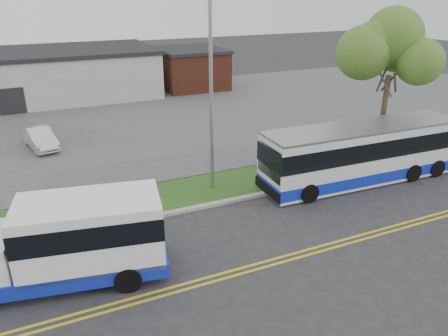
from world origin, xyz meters
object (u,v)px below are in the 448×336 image
tree_east (392,51)px  shuttle_bus (68,240)px  pedestrian (50,209)px  parked_car_a (40,138)px  streetlight_near (212,87)px  transit_bus (361,153)px

tree_east → shuttle_bus: tree_east is taller
pedestrian → parked_car_a: size_ratio=0.39×
tree_east → streetlight_near: size_ratio=0.88×
tree_east → pedestrian: bearing=-177.3°
shuttle_bus → transit_bus: size_ratio=0.73×
streetlight_near → transit_bus: size_ratio=0.87×
tree_east → pedestrian: size_ratio=5.38×
pedestrian → tree_east: bearing=139.3°
shuttle_bus → parked_car_a: (-0.20, 14.65, -0.84)m
streetlight_near → pedestrian: (-7.67, -0.61, -4.36)m
pedestrian → streetlight_near: bearing=141.2°
pedestrian → transit_bus: bearing=130.9°
tree_east → pedestrian: 19.44m
shuttle_bus → tree_east: bearing=25.3°
streetlight_near → parked_car_a: 13.28m
tree_east → transit_bus: (-3.54, -2.40, -4.68)m
transit_bus → tree_east: bearing=36.1°
streetlight_near → tree_east: bearing=1.4°
tree_east → parked_car_a: tree_east is taller
streetlight_near → parked_car_a: bearing=126.9°
shuttle_bus → parked_car_a: bearing=101.1°
shuttle_bus → parked_car_a: size_ratio=2.04×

